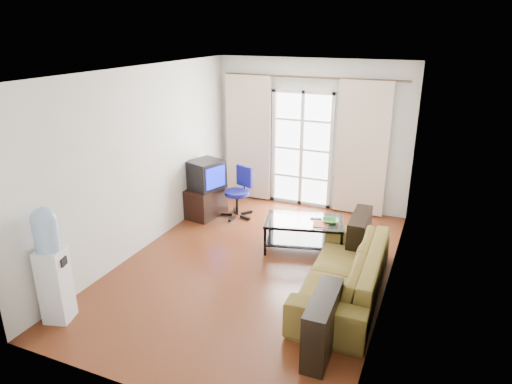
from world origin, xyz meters
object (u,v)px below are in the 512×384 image
Objects in this scene: task_chair at (238,202)px; coffee_table at (304,230)px; sofa at (344,272)px; water_cooler at (51,263)px; tv_stand at (206,202)px; crt_tv at (205,174)px.

coffee_table is at bearing -8.72° from task_chair.
sofa is 1.63× the size of water_cooler.
water_cooler is (-0.07, -3.38, 0.47)m from tv_stand.
crt_tv is 0.76× the size of task_chair.
tv_stand is 3.41m from water_cooler.
task_chair is (-1.46, 0.78, -0.04)m from coffee_table.
water_cooler reaches higher than crt_tv.
coffee_table is 2.14m from crt_tv.
sofa is 2.55× the size of task_chair.
crt_tv is (-2.85, 1.60, 0.44)m from sofa.
task_chair reaches higher than tv_stand.
water_cooler reaches higher than tv_stand.
sofa is at bearing -18.74° from task_chair.
task_chair is at bearing 64.43° from water_cooler.
coffee_table is at bearing 37.65° from water_cooler.
sofa is at bearing -50.64° from coffee_table.
task_chair is (0.54, 0.22, 0.00)m from tv_stand.
tv_stand is 0.51m from crt_tv.
crt_tv reaches higher than tv_stand.
crt_tv is 0.48× the size of water_cooler.
crt_tv is 3.40m from water_cooler.
tv_stand reaches higher than coffee_table.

